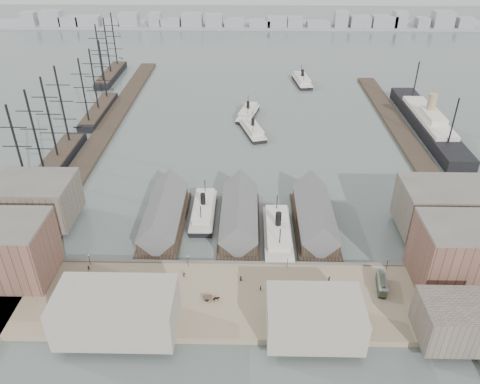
{
  "coord_description": "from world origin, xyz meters",
  "views": [
    {
      "loc": [
        2.92,
        -116.34,
        95.27
      ],
      "look_at": [
        0.0,
        30.0,
        6.0
      ],
      "focal_mm": 35.0,
      "sensor_mm": 36.0,
      "label": 1
    }
  ],
  "objects_px": {
    "tram": "(381,284)",
    "horse_cart_right": "(305,301)",
    "horse_cart_left": "(90,279)",
    "horse_cart_center": "(213,298)",
    "ferry_docked_west": "(204,210)",
    "ocean_steamer": "(428,122)"
  },
  "relations": [
    {
      "from": "ocean_steamer",
      "to": "horse_cart_right",
      "type": "bearing_deg",
      "value": -120.58
    },
    {
      "from": "horse_cart_center",
      "to": "ferry_docked_west",
      "type": "bearing_deg",
      "value": -0.46
    },
    {
      "from": "ferry_docked_west",
      "to": "horse_cart_right",
      "type": "relative_size",
      "value": 5.55
    },
    {
      "from": "ferry_docked_west",
      "to": "ocean_steamer",
      "type": "distance_m",
      "value": 131.15
    },
    {
      "from": "ferry_docked_west",
      "to": "horse_cart_left",
      "type": "height_order",
      "value": "ferry_docked_west"
    },
    {
      "from": "tram",
      "to": "horse_cart_right",
      "type": "xyz_separation_m",
      "value": [
        -22.44,
        -6.38,
        -0.85
      ]
    },
    {
      "from": "ocean_steamer",
      "to": "horse_cart_center",
      "type": "bearing_deg",
      "value": -128.55
    },
    {
      "from": "ocean_steamer",
      "to": "horse_cart_center",
      "type": "distance_m",
      "value": 157.81
    },
    {
      "from": "ferry_docked_west",
      "to": "horse_cart_right",
      "type": "bearing_deg",
      "value": -54.98
    },
    {
      "from": "ferry_docked_west",
      "to": "ocean_steamer",
      "type": "xyz_separation_m",
      "value": [
        105.0,
        78.56,
        1.72
      ]
    },
    {
      "from": "ferry_docked_west",
      "to": "horse_cart_right",
      "type": "height_order",
      "value": "ferry_docked_west"
    },
    {
      "from": "horse_cart_left",
      "to": "horse_cart_center",
      "type": "xyz_separation_m",
      "value": [
        36.59,
        -7.44,
        0.03
      ]
    },
    {
      "from": "horse_cart_left",
      "to": "ferry_docked_west",
      "type": "bearing_deg",
      "value": -16.65
    },
    {
      "from": "ferry_docked_west",
      "to": "horse_cart_right",
      "type": "xyz_separation_m",
      "value": [
        31.79,
        -45.36,
        0.58
      ]
    },
    {
      "from": "horse_cart_left",
      "to": "horse_cart_center",
      "type": "height_order",
      "value": "horse_cart_center"
    },
    {
      "from": "ocean_steamer",
      "to": "tram",
      "type": "height_order",
      "value": "ocean_steamer"
    },
    {
      "from": "ocean_steamer",
      "to": "horse_cart_center",
      "type": "relative_size",
      "value": 18.79
    },
    {
      "from": "tram",
      "to": "horse_cart_right",
      "type": "height_order",
      "value": "tram"
    },
    {
      "from": "tram",
      "to": "horse_cart_left",
      "type": "height_order",
      "value": "tram"
    },
    {
      "from": "ocean_steamer",
      "to": "tram",
      "type": "xyz_separation_m",
      "value": [
        -50.78,
        -117.54,
        -0.29
      ]
    },
    {
      "from": "ocean_steamer",
      "to": "tram",
      "type": "distance_m",
      "value": 128.04
    },
    {
      "from": "tram",
      "to": "horse_cart_right",
      "type": "distance_m",
      "value": 23.34
    }
  ]
}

